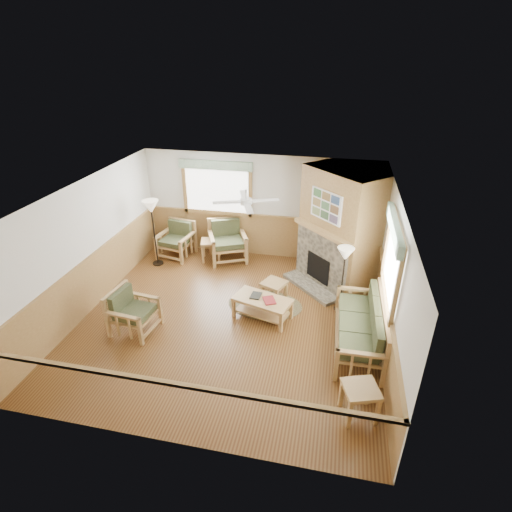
% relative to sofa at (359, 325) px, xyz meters
% --- Properties ---
extents(floor, '(6.00, 6.00, 0.01)m').
position_rel_sofa_xyz_m(floor, '(-2.55, 0.30, -0.47)').
color(floor, brown).
rests_on(floor, ground).
extents(ceiling, '(6.00, 6.00, 0.01)m').
position_rel_sofa_xyz_m(ceiling, '(-2.55, 0.30, 2.23)').
color(ceiling, white).
rests_on(ceiling, floor).
extents(wall_back, '(6.00, 0.02, 2.70)m').
position_rel_sofa_xyz_m(wall_back, '(-2.55, 3.30, 0.88)').
color(wall_back, silver).
rests_on(wall_back, floor).
extents(wall_front, '(6.00, 0.02, 2.70)m').
position_rel_sofa_xyz_m(wall_front, '(-2.55, -2.70, 0.88)').
color(wall_front, silver).
rests_on(wall_front, floor).
extents(wall_left, '(0.02, 6.00, 2.70)m').
position_rel_sofa_xyz_m(wall_left, '(-5.55, 0.30, 0.88)').
color(wall_left, silver).
rests_on(wall_left, floor).
extents(wall_right, '(0.02, 6.00, 2.70)m').
position_rel_sofa_xyz_m(wall_right, '(0.45, 0.30, 0.88)').
color(wall_right, silver).
rests_on(wall_right, floor).
extents(wainscot, '(6.00, 6.00, 1.10)m').
position_rel_sofa_xyz_m(wainscot, '(-2.55, 0.30, 0.08)').
color(wainscot, olive).
rests_on(wainscot, floor).
extents(fireplace, '(3.11, 3.11, 2.70)m').
position_rel_sofa_xyz_m(fireplace, '(-0.50, 2.35, 0.88)').
color(fireplace, olive).
rests_on(fireplace, floor).
extents(window_back, '(1.90, 0.16, 1.50)m').
position_rel_sofa_xyz_m(window_back, '(-3.65, 3.26, 2.06)').
color(window_back, white).
rests_on(window_back, wall_back).
extents(window_right, '(0.16, 1.90, 1.50)m').
position_rel_sofa_xyz_m(window_right, '(0.41, 0.10, 2.06)').
color(window_right, white).
rests_on(window_right, wall_right).
extents(ceiling_fan, '(1.59, 1.59, 0.36)m').
position_rel_sofa_xyz_m(ceiling_fan, '(-2.25, 0.60, 2.19)').
color(ceiling_fan, white).
rests_on(ceiling_fan, ceiling).
extents(sofa, '(2.05, 0.87, 0.94)m').
position_rel_sofa_xyz_m(sofa, '(0.00, 0.00, 0.00)').
color(sofa, tan).
rests_on(sofa, floor).
extents(armchair_back_left, '(0.95, 0.95, 0.92)m').
position_rel_sofa_xyz_m(armchair_back_left, '(-4.69, 2.73, -0.01)').
color(armchair_back_left, tan).
rests_on(armchair_back_left, floor).
extents(armchair_back_right, '(1.20, 1.20, 1.02)m').
position_rel_sofa_xyz_m(armchair_back_right, '(-3.30, 2.85, 0.04)').
color(armchair_back_right, tan).
rests_on(armchair_back_right, floor).
extents(armchair_left, '(0.87, 0.87, 0.88)m').
position_rel_sofa_xyz_m(armchair_left, '(-4.27, -0.44, -0.03)').
color(armchair_left, tan).
rests_on(armchair_left, floor).
extents(coffee_table, '(1.28, 0.89, 0.47)m').
position_rel_sofa_xyz_m(coffee_table, '(-1.90, 0.48, -0.24)').
color(coffee_table, tan).
rests_on(coffee_table, floor).
extents(end_table_chairs, '(0.60, 0.58, 0.55)m').
position_rel_sofa_xyz_m(end_table_chairs, '(-3.72, 2.72, -0.20)').
color(end_table_chairs, tan).
rests_on(end_table_chairs, floor).
extents(end_table_sofa, '(0.63, 0.62, 0.57)m').
position_rel_sofa_xyz_m(end_table_sofa, '(0.00, -1.65, -0.19)').
color(end_table_sofa, tan).
rests_on(end_table_sofa, floor).
extents(footstool, '(0.63, 0.63, 0.41)m').
position_rel_sofa_xyz_m(footstool, '(-1.79, 1.25, -0.26)').
color(footstool, tan).
rests_on(footstool, floor).
extents(braided_rug, '(2.06, 2.06, 0.01)m').
position_rel_sofa_xyz_m(braided_rug, '(-1.94, 0.94, -0.46)').
color(braided_rug, brown).
rests_on(braided_rug, floor).
extents(floor_lamp_left, '(0.52, 0.52, 1.74)m').
position_rel_sofa_xyz_m(floor_lamp_left, '(-5.01, 2.20, 0.40)').
color(floor_lamp_left, black).
rests_on(floor_lamp_left, floor).
extents(floor_lamp_right, '(0.40, 0.40, 1.48)m').
position_rel_sofa_xyz_m(floor_lamp_right, '(-0.35, 1.11, 0.27)').
color(floor_lamp_right, black).
rests_on(floor_lamp_right, floor).
extents(book_red, '(0.33, 0.36, 0.03)m').
position_rel_sofa_xyz_m(book_red, '(-1.75, 0.43, 0.03)').
color(book_red, maroon).
rests_on(book_red, coffee_table).
extents(book_dark, '(0.22, 0.28, 0.03)m').
position_rel_sofa_xyz_m(book_dark, '(-2.05, 0.55, 0.02)').
color(book_dark, black).
rests_on(book_dark, coffee_table).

